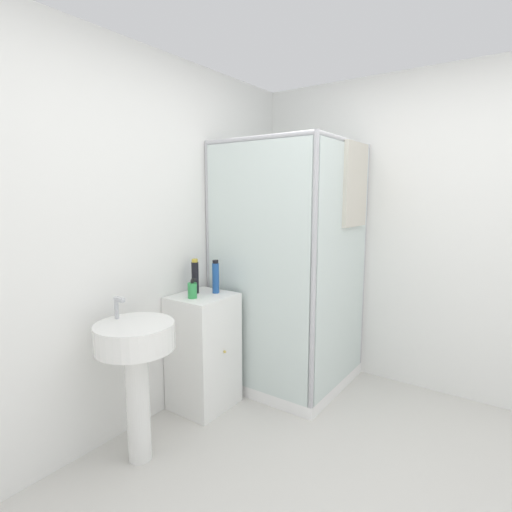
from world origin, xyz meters
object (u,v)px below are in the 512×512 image
soap_dispenser (192,290)px  shampoo_bottle_blue (216,277)px  shampoo_bottle_tall_black (195,276)px  sink (136,357)px

soap_dispenser → shampoo_bottle_blue: shampoo_bottle_blue is taller
soap_dispenser → shampoo_bottle_tall_black: (0.12, 0.09, 0.07)m
soap_dispenser → shampoo_bottle_blue: size_ratio=0.57×
soap_dispenser → shampoo_bottle_tall_black: size_ratio=0.55×
soap_dispenser → shampoo_bottle_blue: bearing=-9.5°
shampoo_bottle_blue → shampoo_bottle_tall_black: bearing=126.2°
sink → shampoo_bottle_blue: shampoo_bottle_blue is taller
sink → shampoo_bottle_tall_black: shampoo_bottle_tall_black is taller
sink → shampoo_bottle_tall_black: bearing=15.4°
shampoo_bottle_blue → sink: bearing=-174.7°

